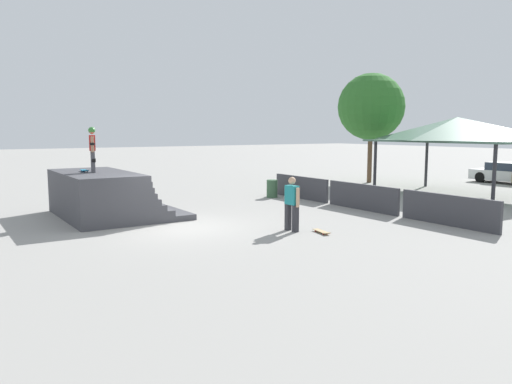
# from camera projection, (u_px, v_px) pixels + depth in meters

# --- Properties ---
(ground_plane) EXTENTS (160.00, 160.00, 0.00)m
(ground_plane) POSITION_uv_depth(u_px,v_px,m) (178.00, 228.00, 16.48)
(ground_plane) COLOR gray
(quarter_pipe_ramp) EXTENTS (5.06, 4.05, 1.68)m
(quarter_pipe_ramp) POSITION_uv_depth(u_px,v_px,m) (104.00, 196.00, 18.54)
(quarter_pipe_ramp) COLOR #424247
(quarter_pipe_ramp) RESTS_ON ground
(skater_on_deck) EXTENTS (0.71, 0.33, 1.65)m
(skater_on_deck) POSITION_uv_depth(u_px,v_px,m) (92.00, 146.00, 18.05)
(skater_on_deck) COLOR #4C4C51
(skater_on_deck) RESTS_ON quarter_pipe_ramp
(skateboard_on_deck) EXTENTS (0.77, 0.26, 0.09)m
(skateboard_on_deck) POSITION_uv_depth(u_px,v_px,m) (84.00, 170.00, 18.41)
(skateboard_on_deck) COLOR blue
(skateboard_on_deck) RESTS_ON quarter_pipe_ramp
(bystander_walking) EXTENTS (0.70, 0.25, 1.74)m
(bystander_walking) POSITION_uv_depth(u_px,v_px,m) (292.00, 201.00, 15.85)
(bystander_walking) COLOR #2D2D33
(bystander_walking) RESTS_ON ground
(skateboard_on_ground) EXTENTS (0.86, 0.37, 0.09)m
(skateboard_on_ground) POSITION_uv_depth(u_px,v_px,m) (322.00, 231.00, 15.60)
(skateboard_on_ground) COLOR red
(skateboard_on_ground) RESTS_ON ground
(barrier_fence) EXTENTS (11.85, 0.12, 1.05)m
(barrier_fence) POSITION_uv_depth(u_px,v_px,m) (362.00, 197.00, 20.19)
(barrier_fence) COLOR #3D3D42
(barrier_fence) RESTS_ON ground
(pavilion_shelter) EXTENTS (7.87, 4.89, 3.85)m
(pavilion_shelter) POSITION_uv_depth(u_px,v_px,m) (457.00, 130.00, 24.47)
(pavilion_shelter) COLOR #2D2D33
(pavilion_shelter) RESTS_ON ground
(tree_far_back) EXTENTS (4.04, 4.04, 6.66)m
(tree_far_back) POSITION_uv_depth(u_px,v_px,m) (371.00, 107.00, 30.33)
(tree_far_back) COLOR brown
(tree_far_back) RESTS_ON ground
(trash_bin) EXTENTS (0.52, 0.52, 0.85)m
(trash_bin) POSITION_uv_depth(u_px,v_px,m) (272.00, 189.00, 23.93)
(trash_bin) COLOR #385B3D
(trash_bin) RESTS_ON ground
(parked_car_white) EXTENTS (4.11, 1.85, 1.27)m
(parked_car_white) POSITION_uv_depth(u_px,v_px,m) (507.00, 173.00, 30.36)
(parked_car_white) COLOR silver
(parked_car_white) RESTS_ON ground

